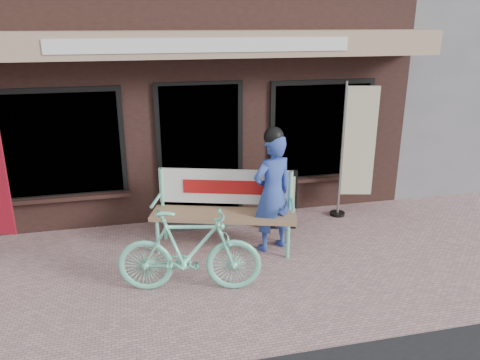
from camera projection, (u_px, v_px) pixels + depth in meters
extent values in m
plane|color=tan|center=(226.00, 279.00, 5.82)|extent=(70.00, 70.00, 0.00)
cube|color=black|center=(178.00, 84.00, 9.85)|extent=(7.00, 6.00, 3.60)
cube|color=tan|center=(201.00, 44.00, 6.46)|extent=(7.00, 0.80, 0.35)
cube|color=white|center=(205.00, 45.00, 6.08)|extent=(4.00, 0.02, 0.18)
cube|color=black|center=(200.00, 153.00, 7.29)|extent=(1.20, 0.06, 2.10)
cube|color=black|center=(200.00, 153.00, 7.28)|extent=(1.35, 0.04, 2.20)
cube|color=black|center=(63.00, 145.00, 6.78)|extent=(1.60, 0.06, 1.50)
cube|color=black|center=(321.00, 131.00, 7.64)|extent=(1.60, 0.06, 1.50)
cube|color=black|center=(63.00, 145.00, 6.77)|extent=(1.75, 0.04, 1.65)
cube|color=black|center=(321.00, 131.00, 7.63)|extent=(1.75, 0.04, 1.65)
cube|color=black|center=(69.00, 198.00, 6.98)|extent=(1.80, 0.18, 0.06)
cube|color=black|center=(320.00, 178.00, 7.84)|extent=(1.80, 0.18, 0.06)
cube|color=#59595B|center=(204.00, 219.00, 7.41)|extent=(1.30, 0.45, 0.15)
cylinder|color=#73E1BB|center=(158.00, 237.00, 6.42)|extent=(0.06, 0.06, 0.47)
cylinder|color=#73E1BB|center=(165.00, 224.00, 6.84)|extent=(0.06, 0.06, 0.47)
cylinder|color=#73E1BB|center=(288.00, 242.00, 6.28)|extent=(0.06, 0.06, 0.47)
cylinder|color=#73E1BB|center=(287.00, 228.00, 6.71)|extent=(0.06, 0.06, 0.47)
cube|color=#9C7855|center=(224.00, 215.00, 6.48)|extent=(2.06, 1.08, 0.06)
cylinder|color=#73E1BB|center=(162.00, 189.00, 6.66)|extent=(0.06, 0.06, 0.61)
cylinder|color=#73E1BB|center=(290.00, 192.00, 6.53)|extent=(0.06, 0.06, 0.61)
cube|color=white|center=(225.00, 186.00, 6.60)|extent=(1.82, 0.62, 0.50)
cube|color=#B21414|center=(225.00, 187.00, 6.57)|extent=(1.15, 0.37, 0.20)
cylinder|color=#73E1BB|center=(156.00, 200.00, 6.48)|extent=(0.19, 0.48, 0.04)
cylinder|color=#73E1BB|center=(293.00, 204.00, 6.34)|extent=(0.19, 0.48, 0.04)
imported|color=#2F49A4|center=(272.00, 193.00, 6.37)|extent=(0.69, 0.56, 1.65)
sphere|color=black|center=(274.00, 137.00, 6.12)|extent=(0.33, 0.33, 0.26)
imported|color=#73E1BB|center=(189.00, 251.00, 5.44)|extent=(1.75, 0.82, 1.02)
cylinder|color=gray|center=(342.00, 151.00, 7.40)|extent=(0.04, 0.04, 2.19)
cylinder|color=gray|center=(363.00, 86.00, 7.07)|extent=(0.49, 0.14, 0.02)
cube|color=beige|center=(360.00, 142.00, 7.35)|extent=(0.49, 0.14, 1.75)
cylinder|color=black|center=(337.00, 214.00, 7.74)|extent=(0.29, 0.29, 0.05)
cube|color=black|center=(281.00, 200.00, 7.12)|extent=(0.47, 0.18, 0.93)
cube|color=beige|center=(282.00, 195.00, 7.04)|extent=(0.39, 0.10, 0.57)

